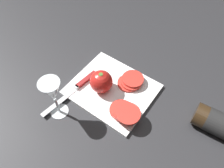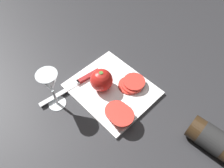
{
  "view_description": "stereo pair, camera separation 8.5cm",
  "coord_description": "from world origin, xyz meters",
  "px_view_note": "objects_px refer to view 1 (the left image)",
  "views": [
    {
      "loc": [
        -0.25,
        0.37,
        0.73
      ],
      "look_at": [
        0.05,
        -0.04,
        0.04
      ],
      "focal_mm": 35.0,
      "sensor_mm": 36.0,
      "label": 1
    },
    {
      "loc": [
        -0.31,
        0.32,
        0.73
      ],
      "look_at": [
        0.05,
        -0.04,
        0.04
      ],
      "focal_mm": 35.0,
      "sensor_mm": 36.0,
      "label": 2
    }
  ],
  "objects_px": {
    "wine_glass": "(52,93)",
    "tomato_slice_stack_far": "(131,81)",
    "whole_tomato": "(101,82)",
    "knife": "(81,84)",
    "tomato_slice_stack_near": "(125,112)",
    "wine_bottle": "(224,127)"
  },
  "relations": [
    {
      "from": "wine_bottle",
      "to": "wine_glass",
      "type": "bearing_deg",
      "value": 27.93
    },
    {
      "from": "wine_glass",
      "to": "tomato_slice_stack_near",
      "type": "bearing_deg",
      "value": -148.68
    },
    {
      "from": "wine_glass",
      "to": "knife",
      "type": "distance_m",
      "value": 0.17
    },
    {
      "from": "wine_glass",
      "to": "tomato_slice_stack_far",
      "type": "relative_size",
      "value": 1.68
    },
    {
      "from": "wine_glass",
      "to": "whole_tomato",
      "type": "xyz_separation_m",
      "value": [
        -0.07,
        -0.17,
        -0.07
      ]
    },
    {
      "from": "wine_bottle",
      "to": "knife",
      "type": "relative_size",
      "value": 1.14
    },
    {
      "from": "wine_glass",
      "to": "tomato_slice_stack_near",
      "type": "relative_size",
      "value": 1.41
    },
    {
      "from": "tomato_slice_stack_far",
      "to": "wine_glass",
      "type": "bearing_deg",
      "value": 60.65
    },
    {
      "from": "wine_glass",
      "to": "whole_tomato",
      "type": "height_order",
      "value": "wine_glass"
    },
    {
      "from": "wine_bottle",
      "to": "tomato_slice_stack_far",
      "type": "bearing_deg",
      "value": 2.0
    },
    {
      "from": "whole_tomato",
      "to": "knife",
      "type": "height_order",
      "value": "whole_tomato"
    },
    {
      "from": "wine_glass",
      "to": "tomato_slice_stack_near",
      "type": "distance_m",
      "value": 0.26
    },
    {
      "from": "tomato_slice_stack_near",
      "to": "knife",
      "type": "bearing_deg",
      "value": -2.4
    },
    {
      "from": "whole_tomato",
      "to": "knife",
      "type": "distance_m",
      "value": 0.09
    },
    {
      "from": "wine_glass",
      "to": "tomato_slice_stack_near",
      "type": "xyz_separation_m",
      "value": [
        -0.21,
        -0.13,
        -0.09
      ]
    },
    {
      "from": "wine_glass",
      "to": "tomato_slice_stack_far",
      "type": "height_order",
      "value": "wine_glass"
    },
    {
      "from": "tomato_slice_stack_far",
      "to": "knife",
      "type": "bearing_deg",
      "value": 38.84
    },
    {
      "from": "wine_bottle",
      "to": "knife",
      "type": "distance_m",
      "value": 0.55
    },
    {
      "from": "wine_glass",
      "to": "knife",
      "type": "height_order",
      "value": "wine_glass"
    },
    {
      "from": "whole_tomato",
      "to": "knife",
      "type": "relative_size",
      "value": 0.33
    },
    {
      "from": "wine_bottle",
      "to": "knife",
      "type": "xyz_separation_m",
      "value": [
        0.53,
        0.14,
        -0.02
      ]
    },
    {
      "from": "tomato_slice_stack_near",
      "to": "tomato_slice_stack_far",
      "type": "height_order",
      "value": "tomato_slice_stack_near"
    }
  ]
}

